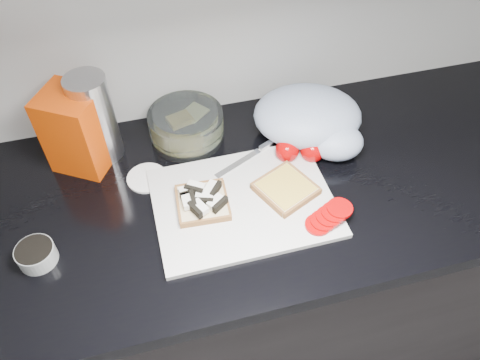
% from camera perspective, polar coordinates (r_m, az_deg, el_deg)
% --- Properties ---
extents(base_cabinet, '(3.50, 0.60, 0.86)m').
position_cam_1_polar(base_cabinet, '(1.48, -4.13, -13.56)').
color(base_cabinet, black).
rests_on(base_cabinet, ground).
extents(countertop, '(3.50, 0.64, 0.04)m').
position_cam_1_polar(countertop, '(1.10, -5.39, -2.47)').
color(countertop, black).
rests_on(countertop, base_cabinet).
extents(cutting_board, '(0.40, 0.30, 0.01)m').
position_cam_1_polar(cutting_board, '(1.06, 0.42, -2.75)').
color(cutting_board, silver).
rests_on(cutting_board, countertop).
extents(bread_left, '(0.13, 0.13, 0.04)m').
position_cam_1_polar(bread_left, '(1.04, -4.66, -2.56)').
color(bread_left, beige).
rests_on(bread_left, cutting_board).
extents(bread_right, '(0.16, 0.16, 0.02)m').
position_cam_1_polar(bread_right, '(1.07, 5.59, -1.05)').
color(bread_right, beige).
rests_on(bread_right, cutting_board).
extents(tomato_slices, '(0.13, 0.09, 0.02)m').
position_cam_1_polar(tomato_slices, '(1.03, 10.78, -4.39)').
color(tomato_slices, '#AB0305').
rests_on(tomato_slices, cutting_board).
extents(knife, '(0.19, 0.10, 0.01)m').
position_cam_1_polar(knife, '(1.16, 2.02, 3.49)').
color(knife, silver).
rests_on(knife, cutting_board).
extents(seed_tub, '(0.08, 0.08, 0.04)m').
position_cam_1_polar(seed_tub, '(1.05, -23.60, -8.26)').
color(seed_tub, '#929796').
rests_on(seed_tub, countertop).
extents(tub_lid, '(0.10, 0.10, 0.01)m').
position_cam_1_polar(tub_lid, '(1.13, -11.27, 0.25)').
color(tub_lid, white).
rests_on(tub_lid, countertop).
extents(glass_bowl, '(0.19, 0.19, 0.08)m').
position_cam_1_polar(glass_bowl, '(1.20, -6.56, 6.59)').
color(glass_bowl, silver).
rests_on(glass_bowl, countertop).
extents(bread_bag, '(0.17, 0.17, 0.20)m').
position_cam_1_polar(bread_bag, '(1.15, -19.18, 5.79)').
color(bread_bag, '#EF3F03').
rests_on(bread_bag, countertop).
extents(steel_canister, '(0.09, 0.09, 0.22)m').
position_cam_1_polar(steel_canister, '(1.15, -17.24, 7.18)').
color(steel_canister, '#AFB0B4').
rests_on(steel_canister, countertop).
extents(grocery_bag, '(0.32, 0.30, 0.12)m').
position_cam_1_polar(grocery_bag, '(1.19, 8.70, 7.33)').
color(grocery_bag, '#B0BBD9').
rests_on(grocery_bag, countertop).
extents(whole_tomatoes, '(0.12, 0.07, 0.06)m').
position_cam_1_polar(whole_tomatoes, '(1.15, 7.28, 3.57)').
color(whole_tomatoes, '#AB0305').
rests_on(whole_tomatoes, countertop).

